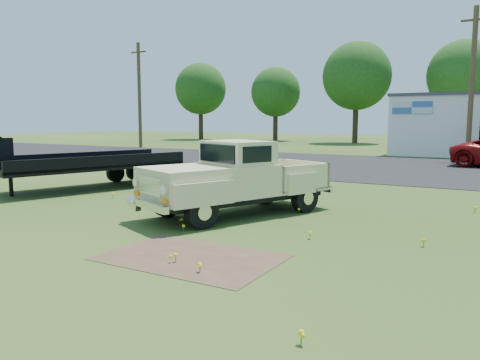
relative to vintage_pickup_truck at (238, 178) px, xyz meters
name	(u,v)px	position (x,y,z in m)	size (l,w,h in m)	color
ground	(213,218)	(-0.32, -0.63, -0.93)	(140.00, 140.00, 0.00)	#284415
asphalt_lot	(371,166)	(-0.32, 14.37, -0.93)	(90.00, 14.00, 0.02)	black
dirt_patch_a	(191,258)	(1.18, -3.63, -0.93)	(3.00, 2.00, 0.01)	#4B3A28
dirt_patch_b	(221,192)	(-2.32, 2.87, -0.93)	(2.20, 1.60, 0.01)	#4B3A28
utility_pole_west	(139,95)	(-22.32, 21.37, 3.67)	(1.60, 0.30, 9.00)	#493222
utility_pole_mid	(472,82)	(3.68, 21.37, 3.67)	(1.60, 0.30, 9.00)	#493222
treeline_a	(201,89)	(-28.32, 39.37, 5.37)	(6.40, 6.40, 9.52)	#332617
treeline_b	(276,92)	(-18.32, 40.37, 4.74)	(5.76, 5.76, 8.57)	#332617
treeline_c	(357,76)	(-8.32, 38.87, 6.00)	(7.04, 7.04, 10.47)	#332617
treeline_d	(464,75)	(1.68, 39.87, 5.69)	(6.72, 6.72, 10.00)	#332617
vintage_pickup_truck	(238,178)	(0.00, 0.00, 0.00)	(1.99, 5.12, 1.86)	beige
flatbed_trailer	(90,161)	(-6.76, 1.42, 0.01)	(2.29, 6.88, 1.88)	black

